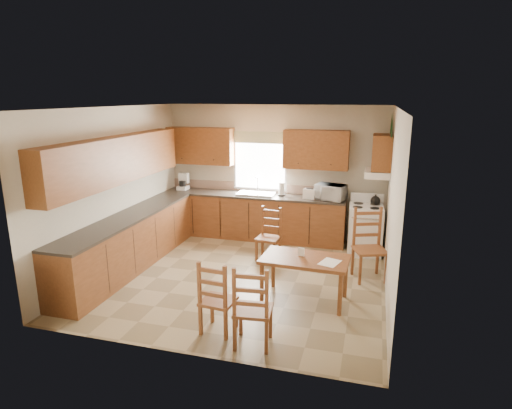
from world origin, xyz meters
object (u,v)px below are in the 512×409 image
(dining_table, at_px, (304,279))
(stove, at_px, (365,230))
(microwave, at_px, (331,192))
(chair_near_left, at_px, (218,296))
(chair_far_left, at_px, (268,235))
(chair_far_right, at_px, (370,246))
(chair_near_right, at_px, (253,305))

(dining_table, bearing_deg, stove, 73.51)
(microwave, bearing_deg, chair_near_left, -89.34)
(chair_far_left, bearing_deg, chair_far_right, -6.80)
(dining_table, xyz_separation_m, chair_far_left, (-0.88, 1.39, 0.14))
(stove, xyz_separation_m, chair_near_right, (-1.17, -3.47, 0.06))
(chair_near_left, distance_m, chair_far_left, 2.51)
(microwave, relative_size, chair_far_left, 0.54)
(chair_near_right, bearing_deg, chair_far_right, -125.18)
(stove, distance_m, chair_far_right, 1.20)
(chair_near_left, bearing_deg, stove, -111.85)
(stove, relative_size, dining_table, 0.74)
(dining_table, height_order, chair_near_left, chair_near_left)
(chair_near_left, xyz_separation_m, chair_near_right, (0.50, -0.17, 0.04))
(chair_far_right, bearing_deg, dining_table, -151.63)
(stove, bearing_deg, dining_table, -112.92)
(stove, height_order, chair_far_right, chair_far_right)
(chair_near_left, distance_m, chair_far_right, 2.76)
(chair_near_right, bearing_deg, chair_near_left, -24.73)
(stove, xyz_separation_m, dining_table, (-0.77, -2.18, -0.12))
(chair_near_right, height_order, chair_far_left, chair_near_right)
(chair_near_left, bearing_deg, chair_near_right, 166.13)
(chair_near_right, relative_size, chair_far_right, 0.90)
(microwave, relative_size, chair_near_right, 0.49)
(microwave, xyz_separation_m, chair_far_right, (0.79, -1.47, -0.50))
(stove, xyz_separation_m, microwave, (-0.68, 0.28, 0.62))
(dining_table, bearing_deg, chair_near_left, -125.72)
(chair_near_left, relative_size, chair_near_right, 0.93)
(stove, xyz_separation_m, chair_far_left, (-1.65, -0.79, 0.02))
(stove, distance_m, chair_near_right, 3.66)
(chair_far_left, bearing_deg, microwave, 53.78)
(dining_table, xyz_separation_m, chair_near_right, (-0.40, -1.28, 0.19))
(dining_table, xyz_separation_m, chair_far_right, (0.88, 1.00, 0.24))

